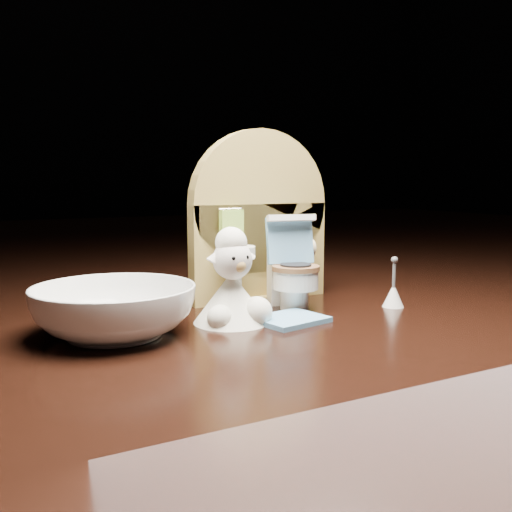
# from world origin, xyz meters

# --- Properties ---
(backdrop_panel) EXTENTS (0.13, 0.05, 0.15)m
(backdrop_panel) POSITION_xyz_m (-0.00, 0.06, 0.07)
(backdrop_panel) COLOR #A88C44
(backdrop_panel) RESTS_ON ground
(toy_toilet) EXTENTS (0.04, 0.05, 0.08)m
(toy_toilet) POSITION_xyz_m (0.01, 0.02, 0.03)
(toy_toilet) COLOR white
(toy_toilet) RESTS_ON ground
(bath_mat) EXTENTS (0.06, 0.05, 0.00)m
(bath_mat) POSITION_xyz_m (-0.02, -0.02, 0.00)
(bath_mat) COLOR #629ECB
(bath_mat) RESTS_ON ground
(toilet_brush) EXTENTS (0.02, 0.02, 0.04)m
(toilet_brush) POSITION_xyz_m (0.09, -0.02, 0.01)
(toilet_brush) COLOR white
(toilet_brush) RESTS_ON ground
(plush_lamb) EXTENTS (0.06, 0.06, 0.07)m
(plush_lamb) POSITION_xyz_m (-0.06, -0.00, 0.03)
(plush_lamb) COLOR white
(plush_lamb) RESTS_ON ground
(ceramic_bowl) EXTENTS (0.13, 0.13, 0.04)m
(ceramic_bowl) POSITION_xyz_m (-0.15, 0.00, 0.02)
(ceramic_bowl) COLOR white
(ceramic_bowl) RESTS_ON ground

